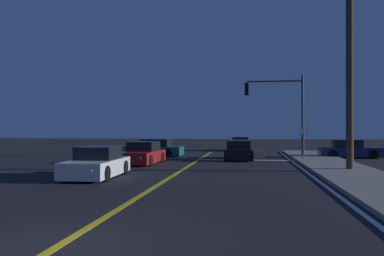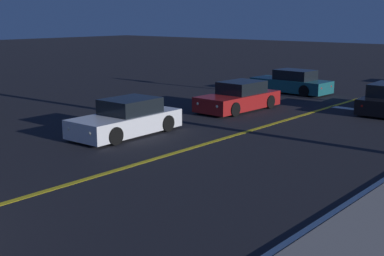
{
  "view_description": "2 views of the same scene",
  "coord_description": "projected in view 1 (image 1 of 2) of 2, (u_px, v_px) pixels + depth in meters",
  "views": [
    {
      "loc": [
        3.39,
        -6.71,
        2.11
      ],
      "look_at": [
        -0.24,
        19.21,
        2.18
      ],
      "focal_mm": 37.84,
      "sensor_mm": 36.0,
      "label": 1
    },
    {
      "loc": [
        10.8,
        -2.35,
        4.34
      ],
      "look_at": [
        -0.36,
        10.71,
        0.57
      ],
      "focal_mm": 47.64,
      "sensor_mm": 36.0,
      "label": 2
    }
  ],
  "objects": [
    {
      "name": "car_mid_block_silver",
      "position": [
        241.0,
        145.0,
        39.48
      ],
      "size": [
        1.93,
        4.39,
        1.34
      ],
      "rotation": [
        0.0,
        0.0,
        -0.03
      ],
      "color": "#B2B5BA",
      "rests_on": "ground"
    },
    {
      "name": "lane_line_center",
      "position": [
        173.0,
        176.0,
        18.19
      ],
      "size": [
        0.2,
        38.02,
        0.01
      ],
      "primitive_type": "cube",
      "color": "gold",
      "rests_on": "ground"
    },
    {
      "name": "car_far_approaching_red",
      "position": [
        143.0,
        154.0,
        24.55
      ],
      "size": [
        2.01,
        4.57,
        1.34
      ],
      "rotation": [
        0.0,
        0.0,
        3.11
      ],
      "color": "maroon",
      "rests_on": "ground"
    },
    {
      "name": "street_sign_corner",
      "position": [
        304.0,
        138.0,
        26.32
      ],
      "size": [
        0.56,
        0.07,
        2.26
      ],
      "color": "slate",
      "rests_on": "ground"
    },
    {
      "name": "car_lead_oncoming_teal",
      "position": [
        153.0,
        149.0,
        31.16
      ],
      "size": [
        4.71,
        2.02,
        1.34
      ],
      "rotation": [
        0.0,
        0.0,
        1.53
      ],
      "color": "#195960",
      "rests_on": "ground"
    },
    {
      "name": "traffic_signal_near_right",
      "position": [
        282.0,
        103.0,
        29.27
      ],
      "size": [
        4.23,
        0.28,
        5.99
      ],
      "rotation": [
        0.0,
        0.0,
        3.14
      ],
      "color": "#38383D",
      "rests_on": "ground"
    },
    {
      "name": "car_side_waiting_white",
      "position": [
        97.0,
        164.0,
        17.72
      ],
      "size": [
        2.04,
        4.46,
        1.34
      ],
      "rotation": [
        0.0,
        0.0,
        3.17
      ],
      "color": "silver",
      "rests_on": "ground"
    },
    {
      "name": "lane_line_edge_right",
      "position": [
        315.0,
        178.0,
        17.33
      ],
      "size": [
        0.16,
        38.02,
        0.01
      ],
      "primitive_type": "cube",
      "color": "white",
      "rests_on": "ground"
    },
    {
      "name": "car_parked_curb_navy",
      "position": [
        350.0,
        150.0,
        29.59
      ],
      "size": [
        4.47,
        2.07,
        1.34
      ],
      "rotation": [
        0.0,
        0.0,
        -1.61
      ],
      "color": "navy",
      "rests_on": "ground"
    },
    {
      "name": "stop_bar",
      "position": [
        246.0,
        160.0,
        27.33
      ],
      "size": [
        6.45,
        0.5,
        0.01
      ],
      "primitive_type": "cube",
      "color": "white",
      "rests_on": "ground"
    },
    {
      "name": "ground_plane",
      "position": [
        54.0,
        249.0,
        7.12
      ],
      "size": [
        160.0,
        160.0,
        0.0
      ],
      "primitive_type": "plane",
      "color": "black"
    },
    {
      "name": "car_following_oncoming_black",
      "position": [
        238.0,
        151.0,
        27.86
      ],
      "size": [
        2.07,
        4.65,
        1.34
      ],
      "rotation": [
        0.0,
        0.0,
        0.04
      ],
      "color": "black",
      "rests_on": "ground"
    },
    {
      "name": "sidewalk_right",
      "position": [
        360.0,
        177.0,
        17.07
      ],
      "size": [
        3.2,
        40.26,
        0.15
      ],
      "primitive_type": "cube",
      "color": "gray",
      "rests_on": "ground"
    },
    {
      "name": "utility_pole_right",
      "position": [
        350.0,
        66.0,
        19.96
      ],
      "size": [
        1.72,
        0.36,
        10.22
      ],
      "color": "#42301E",
      "rests_on": "ground"
    }
  ]
}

